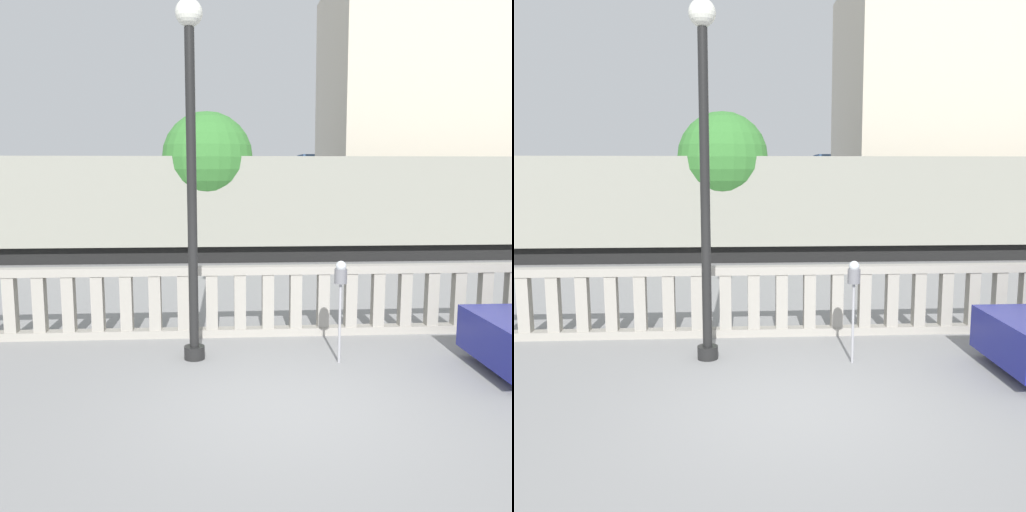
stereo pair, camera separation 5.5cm
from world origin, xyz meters
The scene contains 8 objects.
ground_plane centered at (0.00, 0.00, 0.00)m, with size 160.00×160.00×0.00m, color gray.
balustrade centered at (0.00, 3.10, 0.62)m, with size 16.47×0.24×1.23m.
lamppost centered at (-1.23, 1.91, 3.11)m, with size 0.39×0.39×5.25m.
parking_meter centered at (0.95, 1.59, 1.26)m, with size 0.19×0.19×1.55m.
train_near centered at (2.09, 12.21, 1.73)m, with size 29.35×2.90×3.89m.
train_far centered at (-5.72, 29.72, 1.72)m, with size 26.51×2.94×3.86m.
building_block centered at (9.16, 20.76, 5.71)m, with size 9.54×7.68×11.42m.
tree_left centered at (-1.18, 11.74, 3.24)m, with size 2.85×2.85×4.70m.
Camera 1 is at (-0.83, -6.55, 2.86)m, focal length 40.00 mm.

